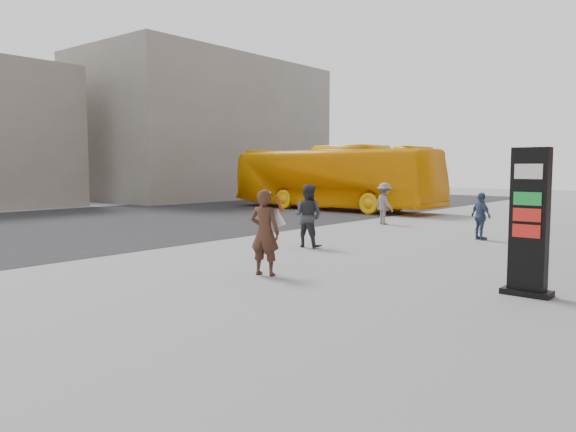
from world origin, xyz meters
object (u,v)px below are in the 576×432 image
Objects in this scene: info_pylon at (529,222)px; woman at (265,231)px; pedestrian_c at (481,216)px; pedestrian_b at (384,204)px; bus at (333,178)px; pedestrian_a at (308,216)px.

woman is (-4.81, -1.52, -0.38)m from info_pylon.
woman is 8.61m from pedestrian_c.
woman is 11.30m from pedestrian_b.
info_pylon reaches higher than pedestrian_b.
info_pylon is 1.45× the size of woman.
info_pylon is 0.22× the size of bus.
bus reaches higher than pedestrian_a.
woman is 18.47m from bus.
pedestrian_b is (-1.46, 6.94, -0.07)m from pedestrian_a.
bus is 7.34× the size of pedestrian_b.
pedestrian_c is at bearing -177.47° from pedestrian_b.
info_pylon is at bearing 159.91° from pedestrian_b.
woman is at bearing 113.18° from pedestrian_c.
info_pylon is 5.06m from woman.
pedestrian_a is (-1.81, 3.88, -0.03)m from woman.
woman is at bearing -160.48° from info_pylon.
pedestrian_b is at bearing -86.95° from woman.
bus is 7.96m from pedestrian_b.
pedestrian_b is 5.23m from pedestrian_c.
info_pylon is 1.76× the size of pedestrian_c.
bus is at bearing -73.59° from woman.
bus reaches higher than pedestrian_c.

